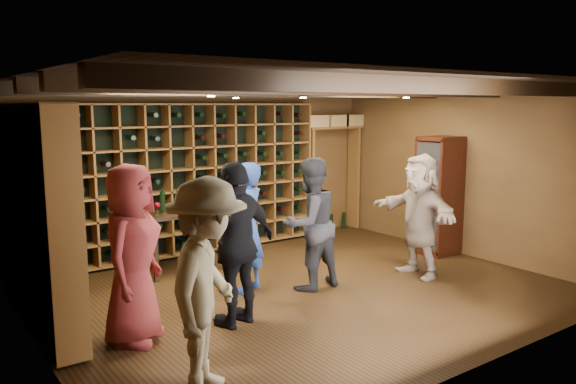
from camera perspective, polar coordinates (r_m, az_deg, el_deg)
ground at (r=6.96m, az=1.49°, el=-9.94°), size 6.00×6.00×0.00m
room_shell at (r=6.63m, az=1.30°, el=10.39°), size 6.00×6.00×6.00m
wine_rack_back at (r=8.40m, az=-11.02°, el=1.22°), size 4.65×0.30×2.20m
wine_rack_left at (r=6.28m, az=-24.50°, el=-1.96°), size 0.30×2.65×2.20m
crate_shelf at (r=9.93m, az=4.55°, el=4.93°), size 1.20×0.32×2.07m
display_cabinet at (r=8.74m, az=15.04°, el=-0.58°), size 0.55×0.50×1.75m
man_blue_shirt at (r=6.76m, az=-4.25°, el=-3.61°), size 0.68×0.58×1.57m
man_grey_suit at (r=6.85m, az=2.26°, el=-3.24°), size 0.82×0.66×1.62m
guest_red_floral at (r=5.49m, az=-15.60°, el=-6.10°), size 0.96×0.98×1.71m
guest_woman_black at (r=5.72m, az=-5.15°, el=-5.29°), size 1.06×0.65×1.69m
guest_khaki at (r=4.42m, az=-8.20°, el=-9.52°), size 1.21×1.24×1.71m
guest_beige at (r=7.57m, az=13.21°, el=-2.28°), size 0.67×1.55×1.62m
tasting_table at (r=7.66m, az=-10.55°, el=-2.60°), size 1.11×0.56×1.11m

